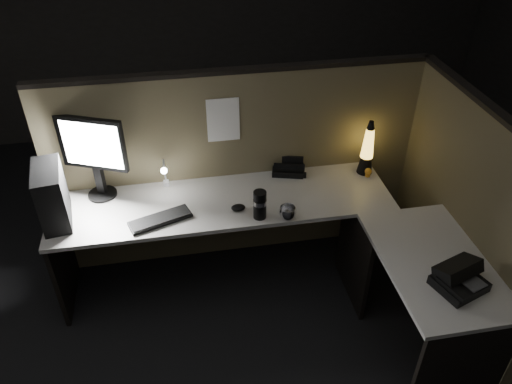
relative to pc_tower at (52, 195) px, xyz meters
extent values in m
plane|color=black|center=(1.22, -0.59, -0.92)|extent=(6.00, 6.00, 0.00)
plane|color=#282623|center=(1.22, 2.41, 0.43)|extent=(6.00, 0.00, 6.00)
cube|color=brown|center=(1.22, 0.34, -0.17)|extent=(2.66, 0.06, 1.50)
cube|color=brown|center=(2.55, -0.49, -0.17)|extent=(0.06, 1.66, 1.50)
cube|color=beige|center=(1.07, 0.01, -0.21)|extent=(2.30, 0.60, 0.03)
cube|color=beige|center=(2.22, -0.79, -0.21)|extent=(0.60, 1.00, 0.03)
cube|color=black|center=(-0.06, 0.01, -0.57)|extent=(0.03, 0.55, 0.70)
cube|color=black|center=(2.22, -1.27, -0.57)|extent=(0.55, 0.03, 0.70)
cube|color=black|center=(1.94, -0.29, -0.57)|extent=(0.03, 0.55, 0.70)
cube|color=black|center=(0.00, 0.00, 0.00)|extent=(0.22, 0.38, 0.38)
cylinder|color=black|center=(0.26, 0.22, -0.18)|extent=(0.19, 0.19, 0.02)
cube|color=black|center=(0.26, 0.24, -0.07)|extent=(0.07, 0.06, 0.22)
cube|color=black|center=(0.26, 0.24, 0.21)|extent=(0.43, 0.21, 0.37)
cube|color=white|center=(0.26, 0.22, 0.21)|extent=(0.37, 0.16, 0.31)
cube|color=black|center=(0.65, -0.13, -0.18)|extent=(0.42, 0.26, 0.02)
ellipsoid|color=black|center=(1.16, -0.11, -0.17)|extent=(0.09, 0.07, 0.04)
cube|color=silver|center=(0.70, 0.27, -0.18)|extent=(0.04, 0.05, 0.03)
cylinder|color=silver|center=(0.70, 0.27, -0.07)|extent=(0.01, 0.01, 0.18)
cylinder|color=silver|center=(0.70, 0.21, 0.02)|extent=(0.01, 0.12, 0.01)
sphere|color=white|center=(0.70, 0.14, 0.01)|extent=(0.04, 0.04, 0.04)
cube|color=black|center=(1.59, 0.29, -0.17)|extent=(0.27, 0.25, 0.05)
cube|color=black|center=(1.59, 0.26, -0.13)|extent=(0.22, 0.07, 0.08)
cube|color=black|center=(1.59, 0.36, -0.10)|extent=(0.22, 0.07, 0.15)
cone|color=black|center=(2.14, 0.18, -0.12)|extent=(0.11, 0.11, 0.13)
cone|color=yellow|center=(2.14, 0.18, 0.05)|extent=(0.09, 0.09, 0.22)
sphere|color=brown|center=(2.14, 0.18, -0.02)|extent=(0.04, 0.04, 0.04)
sphere|color=brown|center=(2.14, 0.18, 0.06)|extent=(0.03, 0.03, 0.03)
cone|color=black|center=(2.14, 0.18, 0.20)|extent=(0.06, 0.06, 0.06)
cylinder|color=black|center=(1.28, -0.21, -0.09)|extent=(0.09, 0.09, 0.20)
imported|color=silver|center=(1.46, -0.25, -0.15)|extent=(0.12, 0.12, 0.09)
sphere|color=#FFA828|center=(2.14, 0.12, -0.15)|extent=(0.05, 0.05, 0.05)
cube|color=white|center=(1.13, 0.31, 0.26)|extent=(0.22, 0.00, 0.32)
cube|color=black|center=(2.25, -1.00, -0.16)|extent=(0.31, 0.29, 0.06)
cube|color=black|center=(2.25, -0.96, -0.10)|extent=(0.29, 0.23, 0.12)
cube|color=black|center=(2.17, -1.06, -0.13)|extent=(0.11, 0.20, 0.04)
cube|color=#3F3F42|center=(2.30, -1.04, -0.13)|extent=(0.14, 0.14, 0.00)
camera|label=1|loc=(0.81, -2.69, 1.85)|focal=35.00mm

